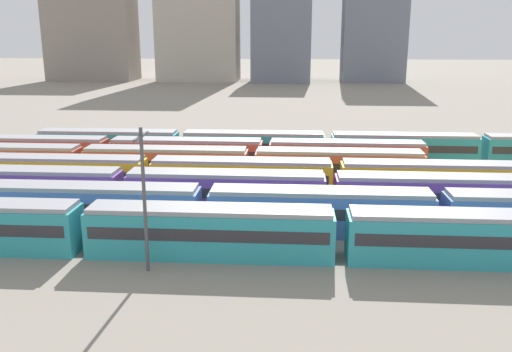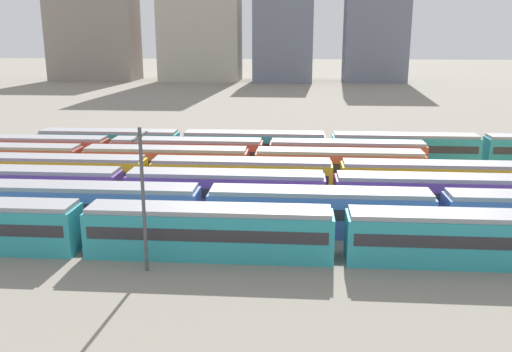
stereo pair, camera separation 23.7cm
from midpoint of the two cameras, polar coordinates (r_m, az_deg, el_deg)
ground_plane at (r=60.42m, az=-19.80°, el=-1.50°), size 600.00×600.00×0.00m
train_track_0 at (r=40.30m, az=-4.72°, el=-5.73°), size 55.80×3.06×3.75m
train_track_1 at (r=45.35m, az=-5.28°, el=-3.40°), size 74.70×3.06×3.75m
train_track_2 at (r=50.10m, az=-3.03°, el=-1.60°), size 55.80×3.06×3.75m
train_track_4 at (r=61.41m, az=-9.16°, el=1.28°), size 55.80×3.06×3.75m
train_track_5 at (r=66.09m, az=-7.04°, el=2.31°), size 55.80×3.06×3.75m
train_track_6 at (r=70.04m, az=7.65°, el=2.99°), size 74.70×3.06×3.75m
catenary_pole_0 at (r=37.25m, az=-11.49°, el=-1.78°), size 0.24×3.20×10.02m
distant_building_0 at (r=202.03m, az=-16.47°, el=13.96°), size 29.01×15.22×31.00m
distant_building_1 at (r=192.60m, az=-5.84°, el=17.40°), size 26.80×16.17×50.77m
distant_building_2 at (r=189.59m, az=2.90°, el=14.27°), size 19.37×20.19×29.44m
distant_building_3 at (r=191.32m, az=12.47°, el=16.01°), size 20.44×13.24×43.09m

